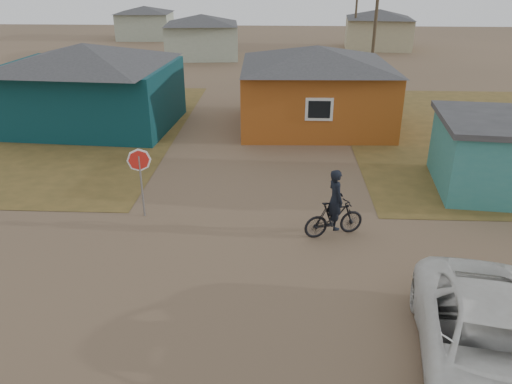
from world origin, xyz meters
TOP-DOWN VIEW (x-y plane):
  - ground at (0.00, 0.00)m, footprint 120.00×120.00m
  - house_teal at (-8.50, 13.50)m, footprint 8.93×7.08m
  - house_yellow at (2.50, 14.00)m, footprint 7.72×6.76m
  - house_pale_west at (-6.00, 34.00)m, footprint 7.04×6.15m
  - house_beige_east at (10.00, 40.00)m, footprint 6.95×6.05m
  - house_pale_north at (-14.00, 46.00)m, footprint 6.28×5.81m
  - utility_pole_near at (6.50, 22.00)m, footprint 1.40×0.20m
  - utility_pole_far at (7.50, 38.00)m, footprint 1.40×0.20m
  - stop_sign at (-3.44, 3.87)m, footprint 0.74×0.12m
  - cyclist at (2.46, 2.89)m, footprint 1.91×1.10m
  - vehicle at (4.87, -2.73)m, footprint 3.52×6.00m

SIDE VIEW (x-z plane):
  - ground at x=0.00m, z-range 0.00..0.00m
  - cyclist at x=2.46m, z-range -0.28..1.80m
  - vehicle at x=4.87m, z-range 0.00..1.57m
  - stop_sign at x=-3.44m, z-range 0.55..2.81m
  - house_pale_north at x=-14.00m, z-range 0.05..3.45m
  - house_pale_west at x=-6.00m, z-range 0.06..3.66m
  - house_beige_east at x=10.00m, z-range 0.06..3.66m
  - house_yellow at x=2.50m, z-range 0.05..3.95m
  - house_teal at x=-8.50m, z-range 0.05..4.05m
  - utility_pole_near at x=6.50m, z-range 0.14..8.14m
  - utility_pole_far at x=7.50m, z-range 0.14..8.14m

